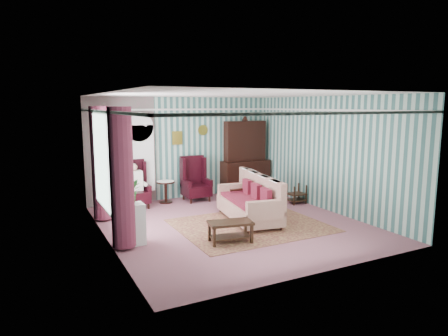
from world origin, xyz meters
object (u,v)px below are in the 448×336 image
seated_woman (134,186)px  floral_armchair (237,190)px  round_side_table (166,192)px  sofa (249,199)px  plant_stand (130,225)px  dresser_hutch (246,155)px  nest_table (296,194)px  coffee_table (230,232)px  wingback_left (134,184)px  wingback_right (196,179)px  bookcase (139,163)px

seated_woman → floral_armchair: 2.68m
round_side_table → sofa: bearing=-65.1°
plant_stand → seated_woman: bearing=73.8°
dresser_hutch → nest_table: (0.57, -1.82, -0.91)m
dresser_hutch → sofa: (-1.43, -2.64, -0.66)m
seated_woman → coffee_table: 3.68m
sofa → coffee_table: bearing=145.4°
wingback_left → coffee_table: (0.98, -3.52, -0.41)m
wingback_left → sofa: bearing=-48.9°
dresser_hutch → wingback_right: size_ratio=1.89×
dresser_hutch → plant_stand: bearing=-144.9°
bookcase → wingback_right: size_ratio=1.79×
wingback_right → floral_armchair: bearing=-65.7°
wingback_left → dresser_hutch: bearing=4.4°
sofa → plant_stand: bearing=106.2°
wingback_right → sofa: 2.40m
dresser_hutch → wingback_left: bearing=-175.6°
floral_armchair → wingback_left: bearing=64.5°
coffee_table → plant_stand: bearing=156.5°
round_side_table → floral_armchair: size_ratio=0.60×
round_side_table → bookcase: bearing=159.7°
bookcase → seated_woman: size_ratio=1.90×
seated_woman → floral_armchair: (2.34, -1.30, -0.09)m
nest_table → plant_stand: bearing=-166.2°
sofa → floral_armchair: sofa is taller
dresser_hutch → floral_armchair: 2.07m
floral_armchair → nest_table: bearing=-94.6°
coffee_table → wingback_left: bearing=105.6°
nest_table → coffee_table: (-3.09, -1.97, -0.06)m
bookcase → dresser_hutch: dresser_hutch is taller
sofa → floral_armchair: size_ratio=2.08×
sofa → wingback_right: bearing=16.4°
seated_woman → bookcase: bearing=57.3°
bookcase → coffee_table: size_ratio=2.61×
wingback_right → sofa: wingback_right is taller
sofa → dresser_hutch: bearing=-19.7°
bookcase → floral_armchair: 2.76m
round_side_table → coffee_table: size_ratio=0.70×
seated_woman → sofa: size_ratio=0.56×
bookcase → nest_table: 4.37m
bookcase → wingback_left: (-0.25, -0.39, -0.50)m
bookcase → seated_woman: bearing=-122.7°
wingback_left → coffee_table: size_ratio=1.46×
round_side_table → sofa: (1.17, -2.52, 0.22)m
round_side_table → coffee_table: bearing=-88.7°
wingback_right → plant_stand: size_ratio=1.56×
round_side_table → coffee_table: 3.68m
wingback_left → round_side_table: (0.90, 0.15, -0.33)m
bookcase → seated_woman: 0.70m
wingback_left → nest_table: size_ratio=2.31×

